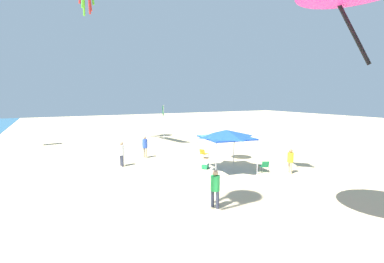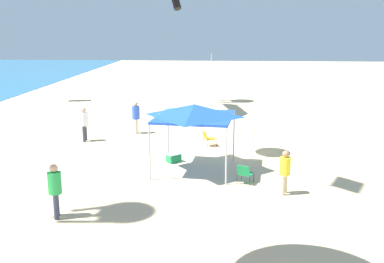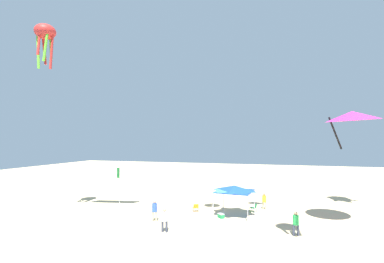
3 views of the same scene
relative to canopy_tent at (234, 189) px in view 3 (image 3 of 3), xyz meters
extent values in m
cube|color=#D6BC8C|center=(1.04, 0.25, -2.63)|extent=(120.00, 120.00, 0.10)
cylinder|color=#B7B7BC|center=(-1.75, -1.35, -1.43)|extent=(0.07, 0.07, 2.30)
cylinder|color=#B7B7BC|center=(1.40, -1.71, -1.43)|extent=(0.07, 0.07, 2.30)
cylinder|color=#B7B7BC|center=(-1.40, 1.71, -1.43)|extent=(0.07, 0.07, 2.30)
cylinder|color=#B7B7BC|center=(1.75, 1.35, -1.43)|extent=(0.07, 0.07, 2.30)
cube|color=blue|center=(0.00, 0.00, -0.24)|extent=(3.59, 3.49, 0.10)
pyramid|color=blue|center=(0.00, 0.00, 0.06)|extent=(3.51, 3.42, 0.50)
cylinder|color=silver|center=(2.77, -2.73, -1.54)|extent=(0.08, 0.13, 2.08)
cone|color=white|center=(2.79, -2.77, -0.71)|extent=(1.78, 1.79, 0.54)
cylinder|color=black|center=(-1.39, -2.46, -2.38)|extent=(0.02, 0.02, 0.40)
cylinder|color=black|center=(-1.19, -1.98, -2.38)|extent=(0.02, 0.02, 0.40)
cylinder|color=black|center=(-1.87, -2.27, -2.38)|extent=(0.02, 0.02, 0.40)
cylinder|color=black|center=(-1.68, -1.79, -2.38)|extent=(0.02, 0.02, 0.40)
cube|color=#198C4C|center=(-1.53, -2.13, -2.18)|extent=(0.68, 0.68, 0.03)
cube|color=#198C4C|center=(-1.80, -2.02, -1.97)|extent=(0.30, 0.51, 0.41)
cylinder|color=black|center=(3.86, -0.90, -2.38)|extent=(0.02, 0.02, 0.40)
cylinder|color=black|center=(4.34, -0.69, -2.38)|extent=(0.02, 0.02, 0.40)
cylinder|color=black|center=(3.65, -0.43, -2.38)|extent=(0.02, 0.02, 0.40)
cylinder|color=black|center=(4.13, -0.22, -2.38)|extent=(0.02, 0.02, 0.40)
cube|color=orange|center=(3.99, -0.56, -2.18)|extent=(0.69, 0.69, 0.03)
cube|color=orange|center=(3.88, -0.29, -1.97)|extent=(0.50, 0.32, 0.41)
cube|color=#1E8C4C|center=(1.10, 1.02, -2.40)|extent=(0.70, 0.71, 0.36)
cube|color=white|center=(1.10, 1.02, -2.20)|extent=(0.72, 0.73, 0.04)
cylinder|color=silver|center=(12.60, -0.35, -0.45)|extent=(0.06, 0.06, 4.26)
cube|color=green|center=(12.78, -0.35, 1.02)|extent=(0.30, 0.02, 1.10)
cylinder|color=#C6B28C|center=(-2.46, -3.55, -2.20)|extent=(0.15, 0.15, 0.76)
cylinder|color=#C6B28C|center=(-2.73, -3.44, -2.20)|extent=(0.15, 0.15, 0.76)
cylinder|color=yellow|center=(-2.59, -3.50, -1.49)|extent=(0.40, 0.40, 0.66)
sphere|color=#A87A56|center=(-2.59, -3.50, -1.04)|extent=(0.25, 0.25, 0.25)
cylinder|color=#33384C|center=(4.40, 6.22, -2.16)|extent=(0.17, 0.17, 0.85)
cylinder|color=#33384C|center=(4.73, 6.24, -2.16)|extent=(0.17, 0.17, 0.85)
cylinder|color=white|center=(4.56, 6.23, -1.36)|extent=(0.44, 0.44, 0.74)
sphere|color=tan|center=(4.56, 6.23, -0.86)|extent=(0.28, 0.28, 0.28)
cylinder|color=#C6B28C|center=(6.36, 3.75, -2.16)|extent=(0.17, 0.17, 0.85)
cylinder|color=#C6B28C|center=(6.69, 3.83, -2.16)|extent=(0.17, 0.17, 0.85)
cylinder|color=blue|center=(6.52, 3.79, -1.37)|extent=(0.44, 0.44, 0.74)
sphere|color=tan|center=(6.52, 3.79, -0.86)|extent=(0.28, 0.28, 0.28)
cylinder|color=#33384C|center=(-5.06, 4.21, -2.17)|extent=(0.16, 0.16, 0.83)
cylinder|color=#33384C|center=(-5.37, 4.12, -2.17)|extent=(0.16, 0.16, 0.83)
cylinder|color=green|center=(-5.21, 4.17, -1.40)|extent=(0.43, 0.43, 0.72)
sphere|color=tan|center=(-5.21, 4.17, -0.90)|extent=(0.27, 0.27, 0.27)
cone|color=#E02D9E|center=(-9.74, 1.49, 6.56)|extent=(5.77, 5.76, 1.02)
cylinder|color=black|center=(-8.71, 0.18, 5.19)|extent=(1.27, 1.04, 2.77)
ellipsoid|color=red|center=(16.05, 6.71, 14.42)|extent=(1.83, 1.83, 1.33)
cylinder|color=red|center=(16.17, 7.29, 13.08)|extent=(0.25, 0.40, 1.95)
cylinder|color=#66D82D|center=(15.61, 7.09, 12.81)|extent=(0.40, 0.38, 2.49)
cylinder|color=red|center=(15.49, 6.51, 12.54)|extent=(0.50, 0.31, 3.02)
cylinder|color=#66D82D|center=(15.94, 6.13, 13.08)|extent=(0.25, 0.40, 1.95)
cylinder|color=red|center=(16.50, 6.32, 12.81)|extent=(0.40, 0.38, 2.49)
cylinder|color=#66D82D|center=(16.61, 6.90, 12.54)|extent=(0.50, 0.31, 3.02)
camera|label=1|loc=(-15.76, 10.86, 2.64)|focal=25.84mm
camera|label=2|loc=(-18.46, -1.16, 3.53)|focal=41.91mm
camera|label=3|loc=(-3.91, 26.73, 4.55)|focal=26.20mm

